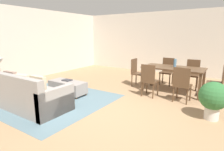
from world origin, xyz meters
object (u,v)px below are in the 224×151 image
dining_table (173,70)px  dining_chair_far_left (167,70)px  dining_chair_near_right (182,83)px  book_on_ottoman (67,80)px  vase_centerpiece (175,63)px  potted_plant (213,98)px  dining_chair_near_left (149,79)px  dining_chair_far_right (192,72)px  dining_chair_head_east (219,80)px  ottoman_table (68,87)px  dining_chair_head_west (137,71)px  side_table (1,81)px  couch (27,95)px

dining_table → dining_chair_far_left: bearing=117.4°
dining_table → dining_chair_far_left: size_ratio=1.89×
dining_chair_near_right → book_on_ottoman: (-2.99, -1.07, -0.12)m
vase_centerpiece → potted_plant: size_ratio=0.31×
dining_chair_near_left → vase_centerpiece: (0.45, 0.85, 0.36)m
dining_chair_far_left → dining_chair_far_right: 0.81m
dining_chair_near_right → dining_chair_head_east: bearing=46.9°
dining_chair_far_right → dining_chair_head_east: (0.79, -0.77, 0.00)m
dining_chair_head_east → ottoman_table: bearing=-152.5°
dining_table → vase_centerpiece: bearing=53.1°
dining_chair_head_west → book_on_ottoman: (-1.34, -1.87, -0.12)m
vase_centerpiece → book_on_ottoman: size_ratio=0.94×
side_table → dining_chair_near_left: size_ratio=0.60×
vase_centerpiece → potted_plant: bearing=-51.3°
dining_chair_head_east → couch: bearing=-139.9°
dining_chair_near_left → book_on_ottoman: (-2.12, -1.04, -0.12)m
dining_chair_near_left → dining_chair_head_west: (-0.79, 0.84, 0.00)m
vase_centerpiece → potted_plant: (1.19, -1.49, -0.41)m
couch → vase_centerpiece: bearing=50.9°
dining_chair_far_right → ottoman_table: bearing=-137.1°
dining_table → dining_chair_head_west: bearing=179.1°
vase_centerpiece → dining_chair_near_left: bearing=-117.9°
side_table → potted_plant: bearing=17.2°
book_on_ottoman → ottoman_table: bearing=-36.9°
couch → ottoman_table: couch is taller
vase_centerpiece → dining_chair_far_right: bearing=63.2°
dining_chair_head_east → dining_chair_head_west: same height
dining_chair_far_right → side_table: bearing=-138.5°
side_table → dining_chair_far_right: dining_chair_far_right is taller
ottoman_table → dining_chair_head_west: size_ratio=1.23×
vase_centerpiece → potted_plant: 1.95m
dining_chair_far_right → dining_chair_far_left: bearing=179.8°
side_table → potted_plant: (5.13, 1.59, 0.03)m
dining_table → book_on_ottoman: (-2.55, -1.85, -0.26)m
dining_chair_near_right → dining_chair_head_east: (0.75, 0.81, 0.00)m
dining_chair_near_left → dining_chair_far_right: 1.81m
dining_chair_near_left → book_on_ottoman: dining_chair_near_left is taller
dining_table → dining_chair_near_right: size_ratio=1.89×
dining_table → dining_chair_far_right: bearing=62.7°
dining_table → dining_chair_near_right: bearing=-60.6°
side_table → dining_chair_near_right: size_ratio=0.60×
side_table → dining_chair_far_left: dining_chair_far_left is taller
dining_chair_near_right → dining_chair_far_left: bearing=118.4°
dining_chair_near_left → dining_chair_near_right: bearing=1.9°
side_table → dining_chair_head_west: bearing=48.5°
dining_chair_head_east → potted_plant: (0.02, -1.47, -0.05)m
ottoman_table → dining_chair_head_east: 4.17m
potted_plant → dining_chair_far_left: bearing=126.0°
dining_chair_near_right → potted_plant: (0.77, -0.66, -0.05)m
side_table → dining_table: bearing=37.8°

